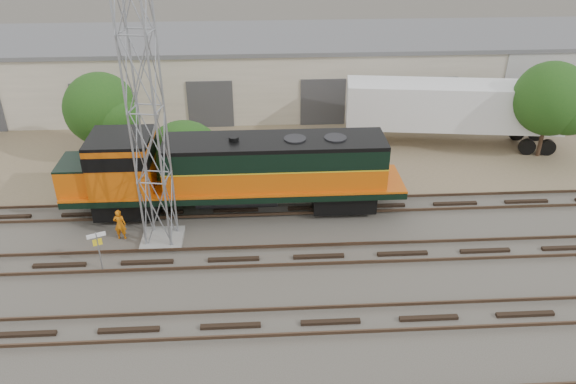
{
  "coord_description": "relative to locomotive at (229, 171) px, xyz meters",
  "views": [
    {
      "loc": [
        -2.69,
        -20.0,
        15.56
      ],
      "look_at": [
        -1.31,
        4.0,
        2.2
      ],
      "focal_mm": 35.0,
      "sensor_mm": 36.0,
      "label": 1
    }
  ],
  "objects": [
    {
      "name": "ground",
      "position": [
        4.23,
        -6.0,
        -2.42
      ],
      "size": [
        140.0,
        140.0,
        0.0
      ],
      "primitive_type": "plane",
      "color": "#47423A",
      "rests_on": "ground"
    },
    {
      "name": "dirt_strip",
      "position": [
        4.23,
        9.0,
        -2.41
      ],
      "size": [
        80.0,
        16.0,
        0.02
      ],
      "primitive_type": "cube",
      "color": "#726047",
      "rests_on": "ground"
    },
    {
      "name": "tracks",
      "position": [
        4.23,
        -9.0,
        -2.34
      ],
      "size": [
        80.0,
        20.4,
        0.28
      ],
      "color": "black",
      "rests_on": "ground"
    },
    {
      "name": "warehouse",
      "position": [
        4.28,
        16.98,
        0.23
      ],
      "size": [
        58.4,
        10.4,
        5.3
      ],
      "color": "beige",
      "rests_on": "ground"
    },
    {
      "name": "locomotive",
      "position": [
        0.0,
        0.0,
        0.0
      ],
      "size": [
        17.58,
        3.08,
        4.23
      ],
      "color": "black",
      "rests_on": "tracks"
    },
    {
      "name": "signal_tower",
      "position": [
        -3.31,
        -2.62,
        4.19
      ],
      "size": [
        2.0,
        2.0,
        13.53
      ],
      "rotation": [
        0.0,
        0.0,
        -0.17
      ],
      "color": "gray",
      "rests_on": "ground"
    },
    {
      "name": "sign_post",
      "position": [
        -5.73,
        -4.86,
        -1.01
      ],
      "size": [
        0.77,
        0.36,
        2.01
      ],
      "color": "gray",
      "rests_on": "ground"
    },
    {
      "name": "worker",
      "position": [
        -5.36,
        -2.3,
        -1.61
      ],
      "size": [
        0.6,
        0.4,
        1.63
      ],
      "primitive_type": "imported",
      "rotation": [
        0.0,
        0.0,
        3.13
      ],
      "color": "#D3680B",
      "rests_on": "ground"
    },
    {
      "name": "semi_trailer",
      "position": [
        14.6,
        7.83,
        0.25
      ],
      "size": [
        14.04,
        4.51,
        4.25
      ],
      "rotation": [
        0.0,
        0.0,
        -0.13
      ],
      "color": "white",
      "rests_on": "ground"
    },
    {
      "name": "dumpster_blue",
      "position": [
        20.96,
        9.96,
        -1.67
      ],
      "size": [
        1.97,
        1.9,
        1.5
      ],
      "primitive_type": "cube",
      "rotation": [
        0.0,
        0.0,
        -0.29
      ],
      "color": "navy",
      "rests_on": "ground"
    },
    {
      "name": "dumpster_red",
      "position": [
        23.94,
        11.98,
        -1.72
      ],
      "size": [
        1.55,
        1.45,
        1.4
      ],
      "primitive_type": "cube",
      "rotation": [
        0.0,
        0.0,
        -0.03
      ],
      "color": "maroon",
      "rests_on": "ground"
    },
    {
      "name": "tree_west",
      "position": [
        -7.68,
        6.41,
        1.01
      ],
      "size": [
        4.6,
        4.38,
        5.73
      ],
      "color": "#382619",
      "rests_on": "ground"
    },
    {
      "name": "tree_mid",
      "position": [
        -2.34,
        2.08,
        -0.55
      ],
      "size": [
        4.74,
        4.51,
        4.51
      ],
      "color": "#382619",
      "rests_on": "ground"
    },
    {
      "name": "tree_east",
      "position": [
        19.78,
        5.67,
        1.34
      ],
      "size": [
        4.79,
        4.56,
        6.15
      ],
      "color": "#382619",
      "rests_on": "ground"
    }
  ]
}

